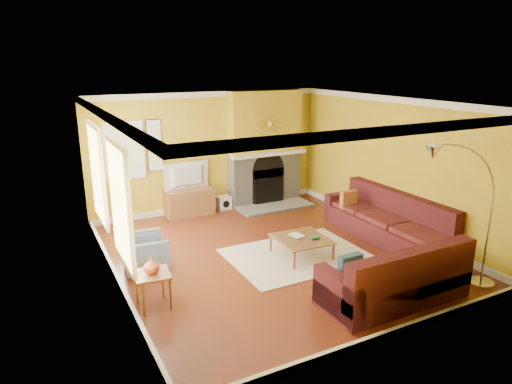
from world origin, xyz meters
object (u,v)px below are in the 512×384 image
sectional_sofa (356,234)px  arc_lamp (462,222)px  coffee_table (301,247)px  media_console (189,202)px  armchair (146,253)px  side_table (153,290)px

sectional_sofa → arc_lamp: (0.47, -1.70, 0.71)m
coffee_table → media_console: 3.26m
sectional_sofa → coffee_table: (-0.80, 0.50, -0.27)m
coffee_table → media_console: bearing=107.9°
arc_lamp → armchair: bearing=143.2°
media_console → side_table: (-1.80, -3.60, -0.03)m
coffee_table → armchair: bearing=164.9°
sectional_sofa → coffee_table: 0.98m
armchair → side_table: armchair is taller
sectional_sofa → side_table: bearing=180.0°
coffee_table → side_table: size_ratio=1.71×
sectional_sofa → armchair: (-3.40, 1.20, -0.13)m
side_table → coffee_table: bearing=10.1°
side_table → arc_lamp: 4.50m
sectional_sofa → media_console: (-1.80, 3.60, -0.15)m
coffee_table → side_table: side_table is taller
coffee_table → armchair: 2.70m
armchair → arc_lamp: (3.87, -2.90, 0.84)m
media_console → armchair: (-1.60, -2.40, 0.02)m
arc_lamp → sectional_sofa: bearing=105.5°
sectional_sofa → side_table: 3.60m
armchair → side_table: size_ratio=1.33×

